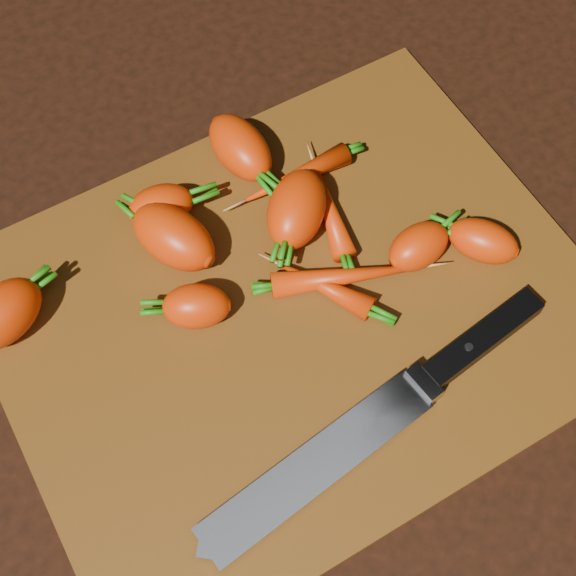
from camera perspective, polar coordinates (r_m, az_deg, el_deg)
ground at (r=0.71m, az=0.41°, el=-1.93°), size 2.00×2.00×0.01m
cutting_board at (r=0.70m, az=0.41°, el=-1.54°), size 0.50×0.40×0.01m
carrot_0 at (r=0.70m, az=-19.61°, el=-1.76°), size 0.09×0.07×0.05m
carrot_1 at (r=0.67m, az=-6.53°, el=-1.29°), size 0.07×0.06×0.04m
carrot_2 at (r=0.75m, az=-3.42°, el=9.94°), size 0.05×0.08×0.05m
carrot_3 at (r=0.70m, az=-8.14°, el=3.62°), size 0.08×0.10×0.05m
carrot_4 at (r=0.71m, az=0.61°, el=5.63°), size 0.09×0.09×0.05m
carrot_5 at (r=0.73m, az=-9.03°, el=5.79°), size 0.07×0.05×0.04m
carrot_6 at (r=0.72m, az=13.70°, el=3.26°), size 0.07×0.07×0.04m
carrot_7 at (r=0.73m, az=2.90°, el=5.75°), size 0.05×0.11×0.02m
carrot_8 at (r=0.69m, az=4.30°, el=0.85°), size 0.13×0.07×0.02m
carrot_9 at (r=0.69m, az=2.72°, el=0.02°), size 0.06×0.09×0.02m
carrot_10 at (r=0.71m, az=9.27°, el=2.93°), size 0.06×0.04×0.04m
carrot_11 at (r=0.75m, az=0.64°, el=7.96°), size 0.11×0.02×0.02m
knife at (r=0.64m, az=3.53°, el=-11.40°), size 0.34×0.07×0.02m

